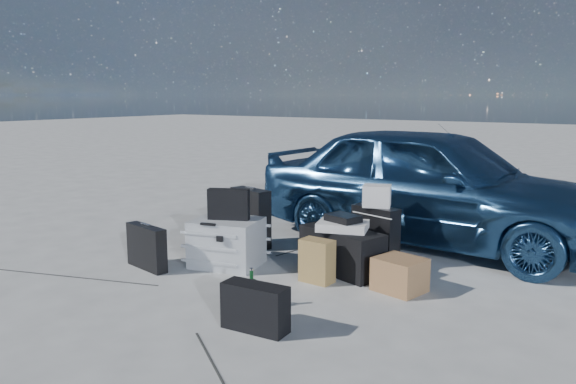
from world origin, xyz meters
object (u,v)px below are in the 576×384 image
(suitcase_left, at_px, (251,218))
(duffel_bag, at_px, (342,251))
(cardboard_box, at_px, (400,275))
(green_bottle, at_px, (252,289))
(car, at_px, (431,184))
(briefcase, at_px, (147,247))
(suitcase_right, at_px, (375,236))
(pelican_case, at_px, (227,242))

(suitcase_left, height_order, duffel_bag, suitcase_left)
(cardboard_box, height_order, green_bottle, green_bottle)
(car, relative_size, green_bottle, 12.96)
(cardboard_box, relative_size, green_bottle, 1.26)
(briefcase, xyz_separation_m, cardboard_box, (2.12, 0.71, -0.06))
(briefcase, height_order, suitcase_right, suitcase_right)
(pelican_case, bearing_deg, duffel_bag, 8.17)
(car, xyz_separation_m, duffel_bag, (-0.29, -1.39, -0.44))
(car, relative_size, pelican_case, 6.26)
(car, bearing_deg, duffel_bag, 171.34)
(duffel_bag, bearing_deg, briefcase, -132.92)
(pelican_case, relative_size, briefcase, 1.17)
(pelican_case, xyz_separation_m, cardboard_box, (1.59, 0.23, -0.08))
(suitcase_right, bearing_deg, pelican_case, -130.60)
(briefcase, height_order, green_bottle, briefcase)
(suitcase_right, height_order, cardboard_box, suitcase_right)
(duffel_bag, height_order, cardboard_box, duffel_bag)
(suitcase_left, bearing_deg, car, 51.40)
(suitcase_right, relative_size, duffel_bag, 0.70)
(briefcase, bearing_deg, car, 62.96)
(car, distance_m, suitcase_right, 1.08)
(pelican_case, bearing_deg, green_bottle, -54.77)
(suitcase_left, distance_m, suitcase_right, 1.34)
(briefcase, height_order, duffel_bag, briefcase)
(briefcase, relative_size, cardboard_box, 1.40)
(pelican_case, xyz_separation_m, green_bottle, (0.82, -0.70, -0.07))
(car, relative_size, cardboard_box, 10.26)
(suitcase_right, height_order, duffel_bag, suitcase_right)
(briefcase, xyz_separation_m, suitcase_right, (1.64, 1.26, 0.07))
(pelican_case, distance_m, briefcase, 0.72)
(suitcase_right, distance_m, green_bottle, 1.52)
(car, relative_size, briefcase, 7.31)
(duffel_bag, bearing_deg, suitcase_right, 86.94)
(car, relative_size, suitcase_right, 6.81)
(car, height_order, suitcase_left, car)
(pelican_case, height_order, suitcase_left, suitcase_left)
(green_bottle, bearing_deg, cardboard_box, 50.75)
(pelican_case, relative_size, duffel_bag, 0.77)
(suitcase_left, relative_size, green_bottle, 2.11)
(briefcase, distance_m, suitcase_left, 1.17)
(car, bearing_deg, suitcase_left, 130.95)
(duffel_bag, bearing_deg, suitcase_left, -174.60)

